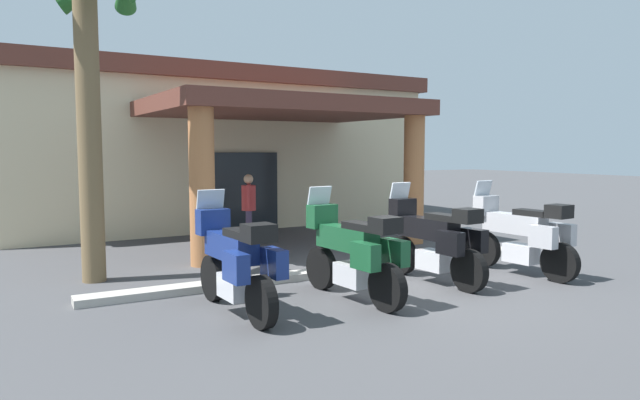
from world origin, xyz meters
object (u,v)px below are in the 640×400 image
object	(u,v)px
motorcycle_blue	(236,262)
motorcycle_green	(353,252)
motorcycle_black	(434,240)
palm_tree_roadside	(86,49)
motorcycle_silver	(521,235)
motel_building	(211,147)
pedestrian	(249,205)

from	to	relation	value
motorcycle_blue	motorcycle_green	xyz separation A→B (m)	(1.73, -0.15, 0.00)
motorcycle_green	motorcycle_black	world-z (taller)	same
motorcycle_black	palm_tree_roadside	size ratio (longest dim) A/B	0.41
motorcycle_blue	motorcycle_green	size ratio (longest dim) A/B	1.00
motorcycle_blue	motorcycle_silver	bearing A→B (deg)	-94.74
motel_building	palm_tree_roadside	size ratio (longest dim) A/B	2.29
motorcycle_silver	palm_tree_roadside	world-z (taller)	palm_tree_roadside
motorcycle_blue	motorcycle_silver	xyz separation A→B (m)	(5.20, -0.14, 0.00)
motorcycle_black	motorcycle_silver	distance (m)	1.75
palm_tree_roadside	motorcycle_silver	bearing A→B (deg)	-24.70
motorcycle_green	motorcycle_black	xyz separation A→B (m)	(1.73, 0.27, 0.00)
motorcycle_green	pedestrian	bearing A→B (deg)	-10.78
motorcycle_black	pedestrian	size ratio (longest dim) A/B	1.37
pedestrian	motorcycle_silver	bearing A→B (deg)	143.59
motel_building	motorcycle_silver	bearing A→B (deg)	-79.03
motorcycle_blue	palm_tree_roadside	distance (m)	4.44
motorcycle_blue	motorcycle_black	world-z (taller)	same
motorcycle_silver	palm_tree_roadside	xyz separation A→B (m)	(-6.59, 3.03, 3.07)
motorcycle_silver	pedestrian	distance (m)	5.95
pedestrian	palm_tree_roadside	size ratio (longest dim) A/B	0.30
motorcycle_black	palm_tree_roadside	bearing A→B (deg)	55.95
motorcycle_silver	palm_tree_roadside	size ratio (longest dim) A/B	0.41
motorcycle_green	motorcycle_silver	distance (m)	3.47
motorcycle_blue	pedestrian	xyz separation A→B (m)	(2.20, 4.99, 0.23)
motorcycle_black	palm_tree_roadside	world-z (taller)	palm_tree_roadside
motel_building	palm_tree_roadside	xyz separation A→B (m)	(-4.32, -6.96, 1.52)
motorcycle_black	palm_tree_roadside	distance (m)	6.38
motorcycle_blue	motorcycle_green	world-z (taller)	same
motorcycle_blue	pedestrian	size ratio (longest dim) A/B	1.37
motorcycle_green	pedestrian	world-z (taller)	pedestrian
motel_building	palm_tree_roadside	bearing A→B (deg)	-123.63
palm_tree_roadside	pedestrian	bearing A→B (deg)	30.35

